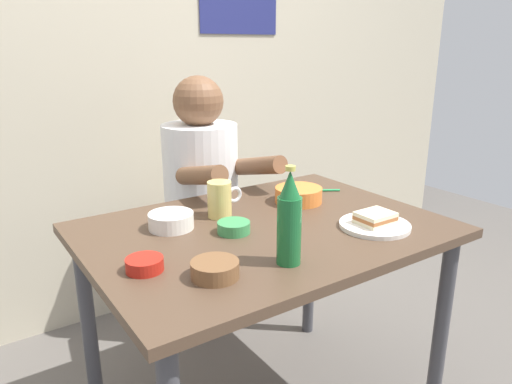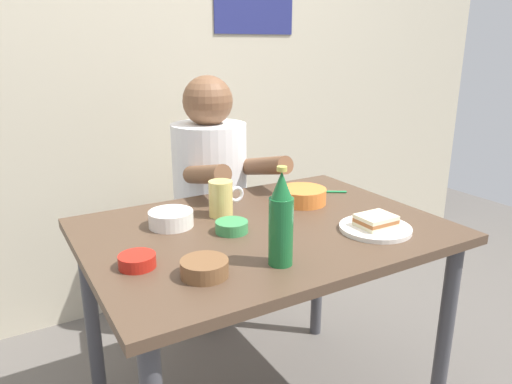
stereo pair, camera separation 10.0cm
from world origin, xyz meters
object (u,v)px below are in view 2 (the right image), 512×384
(dining_table, at_px, (264,254))
(beer_bottle, at_px, (281,221))
(person_seated, at_px, (211,171))
(beer_mug, at_px, (222,198))
(plate_orange, at_px, (375,228))
(sandwich, at_px, (376,221))
(stool, at_px, (212,259))
(rice_bowl_white, at_px, (171,218))

(dining_table, bearing_deg, beer_bottle, -112.05)
(person_seated, distance_m, beer_mug, 0.50)
(plate_orange, height_order, sandwich, sandwich)
(plate_orange, bearing_deg, sandwich, 90.00)
(plate_orange, distance_m, beer_bottle, 0.40)
(sandwich, distance_m, beer_bottle, 0.39)
(sandwich, relative_size, beer_mug, 0.87)
(plate_orange, bearing_deg, stool, 101.72)
(plate_orange, height_order, rice_bowl_white, rice_bowl_white)
(person_seated, bearing_deg, plate_orange, -78.13)
(stool, bearing_deg, beer_bottle, -103.23)
(dining_table, xyz_separation_m, stool, (0.11, 0.63, -0.30))
(sandwich, relative_size, beer_bottle, 0.42)
(dining_table, distance_m, beer_bottle, 0.34)
(rice_bowl_white, bearing_deg, sandwich, -33.51)
(rice_bowl_white, bearing_deg, person_seated, 52.78)
(stool, relative_size, beer_bottle, 1.72)
(stool, xyz_separation_m, plate_orange, (0.17, -0.83, 0.40))
(stool, xyz_separation_m, beer_mug, (-0.18, -0.47, 0.45))
(plate_orange, distance_m, sandwich, 0.02)
(rice_bowl_white, bearing_deg, stool, 53.43)
(stool, relative_size, rice_bowl_white, 3.21)
(dining_table, height_order, beer_bottle, beer_bottle)
(stool, xyz_separation_m, sandwich, (0.17, -0.83, 0.42))
(sandwich, bearing_deg, beer_bottle, -172.59)
(stool, bearing_deg, rice_bowl_white, -126.57)
(dining_table, relative_size, person_seated, 1.53)
(person_seated, relative_size, rice_bowl_white, 5.14)
(person_seated, xyz_separation_m, plate_orange, (0.17, -0.82, -0.02))
(dining_table, bearing_deg, sandwich, -35.97)
(person_seated, relative_size, plate_orange, 3.27)
(plate_orange, bearing_deg, person_seated, 101.87)
(beer_bottle, bearing_deg, rice_bowl_white, 110.53)
(person_seated, height_order, plate_orange, person_seated)
(stool, distance_m, plate_orange, 0.94)
(dining_table, bearing_deg, plate_orange, -35.97)
(rice_bowl_white, bearing_deg, dining_table, -30.61)
(plate_orange, bearing_deg, rice_bowl_white, 146.49)
(plate_orange, xyz_separation_m, beer_mug, (-0.35, 0.36, 0.05))
(dining_table, relative_size, beer_mug, 8.73)
(rice_bowl_white, bearing_deg, plate_orange, -33.51)
(stool, bearing_deg, sandwich, -78.28)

